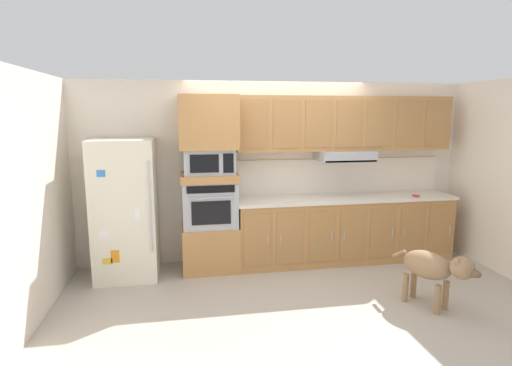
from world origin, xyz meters
TOP-DOWN VIEW (x-y plane):
  - ground_plane at (0.00, 0.00)m, footprint 9.60×9.60m
  - back_kitchen_wall at (0.00, 1.11)m, footprint 6.20×0.12m
  - side_panel_left at (-2.80, 0.00)m, footprint 0.12×7.10m
  - side_panel_right at (2.80, 0.00)m, footprint 0.12×7.10m
  - refrigerator at (-2.02, 0.68)m, footprint 0.76×0.73m
  - oven_base_cabinet at (-0.96, 0.75)m, footprint 0.74×0.62m
  - built_in_oven at (-0.96, 0.75)m, footprint 0.70×0.62m
  - appliance_mid_shelf at (-0.96, 0.75)m, footprint 0.74×0.62m
  - microwave at (-0.96, 0.75)m, footprint 0.64×0.54m
  - appliance_upper_cabinet at (-0.96, 0.75)m, footprint 0.74×0.62m
  - lower_cabinet_run at (0.93, 0.75)m, footprint 3.04×0.63m
  - countertop_slab at (0.93, 0.75)m, footprint 3.08×0.64m
  - backsplash_panel at (0.93, 1.04)m, footprint 3.08×0.02m
  - upper_cabinet_with_hood at (0.93, 0.87)m, footprint 3.04×0.48m
  - screwdriver at (1.91, 0.58)m, footprint 0.17×0.17m
  - dog at (1.31, -0.81)m, footprint 0.55×0.90m

SIDE VIEW (x-z plane):
  - ground_plane at x=0.00m, z-range 0.00..0.00m
  - oven_base_cabinet at x=-0.96m, z-range 0.00..0.60m
  - lower_cabinet_run at x=0.93m, z-range 0.00..0.88m
  - dog at x=1.31m, z-range 0.12..0.80m
  - refrigerator at x=-2.02m, z-range 0.00..1.76m
  - countertop_slab at x=0.93m, z-range 0.88..0.92m
  - built_in_oven at x=-0.96m, z-range 0.60..1.20m
  - screwdriver at x=1.91m, z-range 0.92..0.95m
  - backsplash_panel at x=0.93m, z-range 0.92..1.42m
  - back_kitchen_wall at x=0.00m, z-range 0.00..2.50m
  - side_panel_left at x=-2.80m, z-range 0.00..2.50m
  - side_panel_right at x=2.80m, z-range 0.00..2.50m
  - appliance_mid_shelf at x=-0.96m, z-range 1.20..1.30m
  - microwave at x=-0.96m, z-range 1.30..1.62m
  - upper_cabinet_with_hood at x=0.93m, z-range 1.46..2.34m
  - appliance_upper_cabinet at x=-0.96m, z-range 1.62..2.30m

